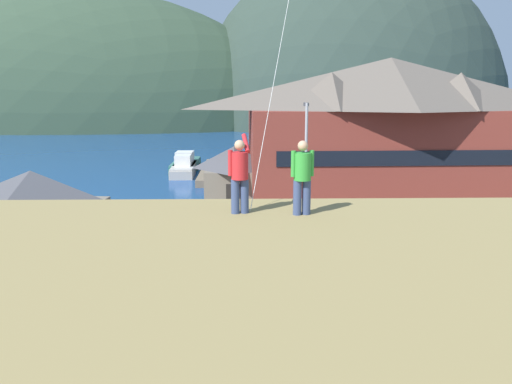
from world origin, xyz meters
name	(u,v)px	position (x,y,z in m)	size (l,w,h in m)	color
ground_plane	(256,319)	(0.00, 0.00, 0.00)	(600.00, 600.00, 0.00)	#66604C
parking_lot_pad	(253,272)	(0.00, 5.00, 0.05)	(40.00, 20.00, 0.10)	slate
bay_water	(247,147)	(0.00, 60.00, 0.01)	(360.00, 84.00, 0.03)	navy
far_hill_east_peak	(20,124)	(-61.49, 119.44, 0.00)	(149.81, 54.59, 71.56)	#3D4C38
far_hill_center_saddle	(72,126)	(-44.22, 109.62, 0.00)	(115.53, 53.13, 66.52)	#334733
far_hill_far_shoulder	(345,124)	(26.73, 116.67, 0.00)	(80.77, 74.78, 87.50)	#2D3D33
harbor_lodge	(388,126)	(10.89, 21.15, 5.95)	(23.18, 10.18, 11.19)	brown
storage_shed_near_lot	(35,222)	(-10.27, 4.90, 2.64)	(6.51, 5.77, 5.08)	#756B5B
storage_shed_waterside	(235,173)	(-1.21, 20.83, 2.32)	(4.84, 5.54, 4.46)	#756B5B
wharf_dock	(217,172)	(-3.33, 33.94, 0.35)	(3.20, 14.71, 0.70)	#70604C
moored_boat_wharfside	(184,168)	(-6.83, 34.10, 0.72)	(2.48, 7.30, 2.16)	#A8A399
moored_boat_outer_mooring	(251,173)	(0.17, 30.63, 0.72)	(2.98, 7.36, 2.16)	#23564C
moored_boat_inner_slip	(186,164)	(-7.01, 37.16, 0.72)	(2.70, 8.22, 2.16)	#23564C
parked_car_corner_spot	(336,299)	(3.01, -0.61, 1.06)	(4.33, 2.32, 1.82)	black
parked_car_mid_row_center	(423,245)	(8.59, 5.91, 1.06)	(4.30, 2.26, 1.82)	navy
parked_car_front_row_red	(182,246)	(-3.55, 6.03, 1.06)	(4.27, 2.19, 1.82)	navy
parked_car_front_row_end	(108,294)	(-5.62, -0.01, 1.06)	(4.32, 2.30, 1.82)	#236633
parked_car_lone_by_shed	(322,247)	(3.44, 5.73, 1.06)	(4.22, 2.09, 1.82)	#236633
parking_light_pole	(306,163)	(3.13, 10.55, 4.61)	(0.24, 0.78, 7.92)	#ADADB2
person_kite_flyer	(240,174)	(-0.51, -6.42, 6.76)	(0.52, 0.69, 1.86)	#384770
person_companion	(302,175)	(0.94, -6.59, 6.75)	(0.54, 0.40, 1.74)	#384770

